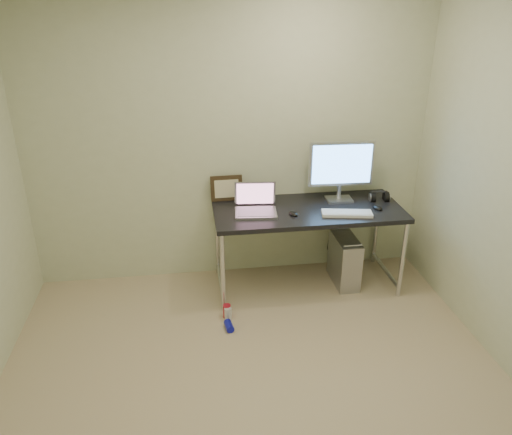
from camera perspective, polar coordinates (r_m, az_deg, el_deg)
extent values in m
plane|color=tan|center=(3.45, 0.46, -20.49)|extent=(3.50, 3.50, 0.00)
cube|color=beige|center=(4.35, -2.95, 8.49)|extent=(3.50, 0.02, 2.50)
cube|color=black|center=(4.30, 5.95, 0.81)|extent=(1.61, 0.71, 0.04)
cylinder|color=silver|center=(4.08, -3.81, -6.36)|extent=(0.04, 0.04, 0.71)
cylinder|color=silver|center=(4.63, -4.44, -2.46)|extent=(0.04, 0.04, 0.71)
cylinder|color=silver|center=(4.44, 16.40, -4.70)|extent=(0.04, 0.04, 0.71)
cylinder|color=silver|center=(4.95, 13.57, -1.28)|extent=(0.04, 0.04, 0.71)
cylinder|color=silver|center=(4.49, -4.04, -7.38)|extent=(0.04, 0.63, 0.04)
cylinder|color=silver|center=(4.82, 14.56, -5.81)|extent=(0.04, 0.63, 0.04)
cube|color=#ACACB1|center=(4.60, 10.07, -4.82)|extent=(0.19, 0.43, 0.45)
cylinder|color=#B8B9C1|center=(4.34, 11.00, -3.15)|extent=(0.16, 0.02, 0.02)
cylinder|color=#B8B9C1|center=(4.64, 9.62, -1.16)|extent=(0.16, 0.02, 0.02)
cylinder|color=black|center=(4.78, 8.51, -1.20)|extent=(0.01, 0.16, 0.69)
cylinder|color=black|center=(4.79, 9.60, -1.45)|extent=(0.02, 0.11, 0.71)
cylinder|color=#B21729|center=(4.15, -3.34, -10.63)|extent=(0.08, 0.08, 0.12)
cylinder|color=silver|center=(4.12, -3.21, -10.97)|extent=(0.08, 0.08, 0.11)
cylinder|color=#1216B0|center=(4.03, -3.11, -12.27)|extent=(0.08, 0.12, 0.06)
cube|color=#B8B9C1|center=(4.15, -0.03, 0.55)|extent=(0.37, 0.28, 0.02)
cube|color=gray|center=(4.15, -0.03, 0.68)|extent=(0.32, 0.23, 0.00)
cube|color=gray|center=(4.23, -0.12, 2.77)|extent=(0.35, 0.08, 0.22)
cube|color=#75485B|center=(4.23, -0.10, 2.73)|extent=(0.31, 0.07, 0.19)
cube|color=#B8B9C1|center=(4.49, 9.47, 2.07)|extent=(0.23, 0.17, 0.02)
cylinder|color=#B8B9C1|center=(4.49, 9.45, 3.00)|extent=(0.04, 0.04, 0.12)
cube|color=#B8B9C1|center=(4.39, 9.72, 6.08)|extent=(0.57, 0.06, 0.39)
cube|color=#4C8DE0|center=(4.37, 9.81, 5.99)|extent=(0.52, 0.03, 0.34)
cube|color=white|center=(4.20, 10.35, 0.47)|extent=(0.43, 0.21, 0.02)
ellipsoid|color=black|center=(4.37, 13.73, 1.19)|extent=(0.09, 0.12, 0.04)
ellipsoid|color=black|center=(4.14, 4.30, 0.54)|extent=(0.09, 0.12, 0.04)
cylinder|color=black|center=(4.53, 13.18, 2.21)|extent=(0.05, 0.11, 0.10)
cylinder|color=black|center=(4.58, 14.61, 2.27)|extent=(0.05, 0.11, 0.10)
cube|color=black|center=(4.53, 13.97, 2.89)|extent=(0.13, 0.03, 0.01)
cube|color=black|center=(4.41, -3.39, 3.37)|extent=(0.28, 0.09, 0.23)
cylinder|color=silver|center=(4.45, 0.51, 2.69)|extent=(0.01, 0.01, 0.09)
cylinder|color=white|center=(4.43, 0.51, 3.34)|extent=(0.05, 0.04, 0.04)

